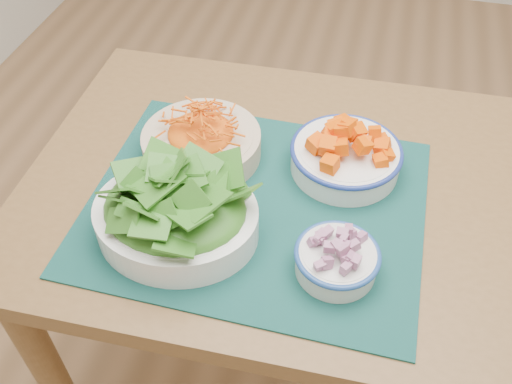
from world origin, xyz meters
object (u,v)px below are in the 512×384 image
placemat (256,205)px  carrot_bowl (201,139)px  lettuce_bowl (175,209)px  squash_bowl (347,149)px  table (314,228)px  onion_bowl (337,256)px

placemat → carrot_bowl: carrot_bowl is taller
lettuce_bowl → carrot_bowl: bearing=94.2°
placemat → carrot_bowl: (-0.13, 0.10, 0.04)m
carrot_bowl → squash_bowl: bearing=5.5°
placemat → lettuce_bowl: bearing=-139.4°
table → lettuce_bowl: 0.32m
carrot_bowl → squash_bowl: size_ratio=0.97×
carrot_bowl → squash_bowl: squash_bowl is taller
lettuce_bowl → table: bearing=36.7°
squash_bowl → table: bearing=-124.9°
table → carrot_bowl: carrot_bowl is taller
table → onion_bowl: 0.24m
table → placemat: bearing=-145.5°
lettuce_bowl → squash_bowl: bearing=40.1°
carrot_bowl → lettuce_bowl: (0.02, -0.19, 0.02)m
table → onion_bowl: size_ratio=6.81×
carrot_bowl → lettuce_bowl: bearing=-84.5°
placemat → lettuce_bowl: lettuce_bowl is taller
squash_bowl → onion_bowl: bearing=-85.7°
table → carrot_bowl: size_ratio=4.25×
onion_bowl → squash_bowl: bearing=94.3°
table → lettuce_bowl: size_ratio=3.94×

